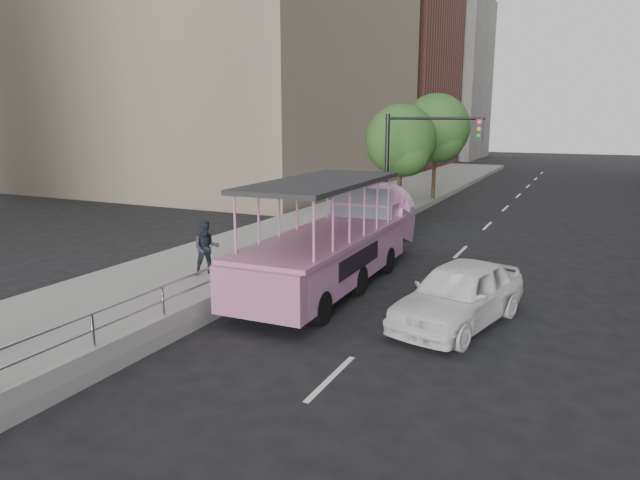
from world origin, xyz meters
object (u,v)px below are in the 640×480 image
Objects in this scene: pedestrian_mid at (206,248)px; traffic_signal at (414,154)px; duck_boat at (339,243)px; street_tree_near at (402,143)px; parking_sign at (361,204)px; car at (459,294)px; street_tree_far at (437,131)px.

traffic_signal is at bearing 31.20° from pedestrian_mid.
duck_boat is 1.74× the size of street_tree_near.
traffic_signal is at bearing 64.92° from parking_sign.
duck_boat is at bearing 165.37° from car.
traffic_signal is at bearing 90.60° from duck_boat.
duck_boat is 5.54m from parking_sign.
car is at bearing -67.59° from traffic_signal.
car is 0.81× the size of street_tree_near.
car is at bearing -41.83° from pedestrian_mid.
duck_boat is at bearing -9.41° from pedestrian_mid.
pedestrian_mid is 0.29× the size of street_tree_near.
street_tree_near is at bearing 98.29° from duck_boat.
street_tree_far is (-0.10, 12.19, 2.69)m from parking_sign.
street_tree_near is (-0.30, 6.19, 2.21)m from parking_sign.
street_tree_far is at bearing 119.93° from car.
duck_boat is 1.55× the size of street_tree_far.
pedestrian_mid is 7.76m from parking_sign.
car is 7.71m from pedestrian_mid.
street_tree_near is at bearing 42.09° from pedestrian_mid.
pedestrian_mid is 0.26× the size of street_tree_far.
pedestrian_mid is 0.66× the size of parking_sign.
duck_boat reaches higher than parking_sign.
duck_boat is at bearing -85.17° from street_tree_far.
pedestrian_mid is at bearing -167.53° from car.
duck_boat is 11.95m from street_tree_near.
pedestrian_mid is 14.02m from street_tree_near.
traffic_signal is 0.91× the size of street_tree_near.
pedestrian_mid is at bearing -108.44° from traffic_signal.
street_tree_near reaches higher than duck_boat.
street_tree_far is at bearing 94.83° from duck_boat.
street_tree_near reaches higher than pedestrian_mid.
parking_sign reaches higher than pedestrian_mid.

